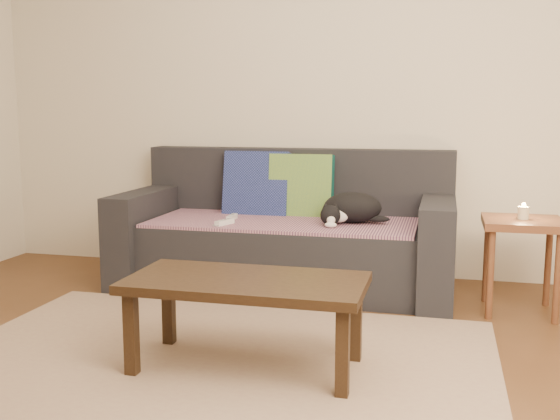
{
  "coord_description": "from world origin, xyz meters",
  "views": [
    {
      "loc": [
        0.97,
        -2.47,
        1.12
      ],
      "look_at": [
        0.05,
        1.2,
        0.55
      ],
      "focal_mm": 42.0,
      "sensor_mm": 36.0,
      "label": 1
    }
  ],
  "objects_px": {
    "sofa": "(287,238)",
    "side_table": "(522,236)",
    "wii_remote_b": "(225,222)",
    "wii_remote_a": "(232,217)",
    "cat": "(351,208)",
    "coffee_table": "(246,290)"
  },
  "relations": [
    {
      "from": "wii_remote_b",
      "to": "wii_remote_a",
      "type": "bearing_deg",
      "value": 24.87
    },
    {
      "from": "sofa",
      "to": "wii_remote_a",
      "type": "distance_m",
      "value": 0.38
    },
    {
      "from": "cat",
      "to": "coffee_table",
      "type": "relative_size",
      "value": 0.44
    },
    {
      "from": "cat",
      "to": "wii_remote_a",
      "type": "xyz_separation_m",
      "value": [
        -0.75,
        -0.07,
        -0.08
      ]
    },
    {
      "from": "wii_remote_b",
      "to": "coffee_table",
      "type": "height_order",
      "value": "wii_remote_b"
    },
    {
      "from": "sofa",
      "to": "coffee_table",
      "type": "xyz_separation_m",
      "value": [
        0.16,
        -1.42,
        0.05
      ]
    },
    {
      "from": "coffee_table",
      "to": "sofa",
      "type": "bearing_deg",
      "value": 96.58
    },
    {
      "from": "wii_remote_b",
      "to": "side_table",
      "type": "bearing_deg",
      "value": -67.31
    },
    {
      "from": "wii_remote_a",
      "to": "coffee_table",
      "type": "height_order",
      "value": "wii_remote_a"
    },
    {
      "from": "side_table",
      "to": "sofa",
      "type": "bearing_deg",
      "value": 169.85
    },
    {
      "from": "sofa",
      "to": "wii_remote_b",
      "type": "bearing_deg",
      "value": -133.19
    },
    {
      "from": "sofa",
      "to": "wii_remote_b",
      "type": "height_order",
      "value": "sofa"
    },
    {
      "from": "cat",
      "to": "wii_remote_b",
      "type": "distance_m",
      "value": 0.78
    },
    {
      "from": "side_table",
      "to": "coffee_table",
      "type": "height_order",
      "value": "side_table"
    },
    {
      "from": "cat",
      "to": "sofa",
      "type": "bearing_deg",
      "value": 150.42
    },
    {
      "from": "sofa",
      "to": "wii_remote_a",
      "type": "xyz_separation_m",
      "value": [
        -0.32,
        -0.14,
        0.15
      ]
    },
    {
      "from": "sofa",
      "to": "coffee_table",
      "type": "distance_m",
      "value": 1.43
    },
    {
      "from": "coffee_table",
      "to": "wii_remote_b",
      "type": "bearing_deg",
      "value": 113.36
    },
    {
      "from": "wii_remote_a",
      "to": "wii_remote_b",
      "type": "distance_m",
      "value": 0.19
    },
    {
      "from": "cat",
      "to": "wii_remote_a",
      "type": "relative_size",
      "value": 2.99
    },
    {
      "from": "wii_remote_b",
      "to": "side_table",
      "type": "height_order",
      "value": "side_table"
    },
    {
      "from": "sofa",
      "to": "side_table",
      "type": "bearing_deg",
      "value": -10.15
    }
  ]
}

